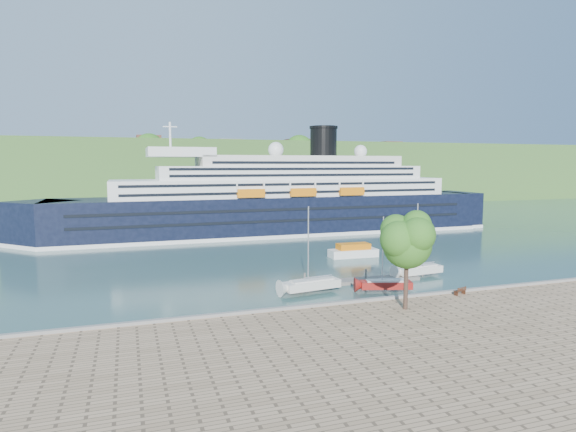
% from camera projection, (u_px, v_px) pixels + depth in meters
% --- Properties ---
extents(ground, '(400.00, 400.00, 0.00)m').
position_uv_depth(ground, '(401.00, 306.00, 52.31)').
color(ground, '#2D514F').
rests_on(ground, ground).
extents(far_hillside, '(400.00, 50.00, 24.00)m').
position_uv_depth(far_hillside, '(202.00, 173.00, 187.71)').
color(far_hillside, '#3C6126').
rests_on(far_hillside, ground).
extents(quay_coping, '(220.00, 0.50, 0.30)m').
position_uv_depth(quay_coping, '(402.00, 296.00, 51.99)').
color(quay_coping, slate).
rests_on(quay_coping, promenade).
extents(cruise_ship, '(106.93, 15.93, 24.00)m').
position_uv_depth(cruise_ship, '(276.00, 180.00, 105.80)').
color(cruise_ship, black).
rests_on(cruise_ship, ground).
extents(park_bench, '(1.65, 1.00, 0.99)m').
position_uv_depth(park_bench, '(460.00, 290.00, 53.12)').
color(park_bench, '#4F2A16').
rests_on(park_bench, promenade).
extents(promenade_tree, '(6.45, 6.45, 10.68)m').
position_uv_depth(promenade_tree, '(407.00, 256.00, 47.39)').
color(promenade_tree, '#225616').
rests_on(promenade_tree, promenade).
extents(floating_pontoon, '(19.05, 3.29, 0.42)m').
position_uv_depth(floating_pontoon, '(351.00, 281.00, 62.65)').
color(floating_pontoon, slate).
rests_on(floating_pontoon, ground).
extents(sailboat_white_near, '(7.94, 3.19, 9.98)m').
position_uv_depth(sailboat_white_near, '(312.00, 252.00, 57.21)').
color(sailboat_white_near, silver).
rests_on(sailboat_white_near, ground).
extents(sailboat_red, '(7.04, 3.82, 8.76)m').
position_uv_depth(sailboat_red, '(387.00, 256.00, 57.70)').
color(sailboat_red, maroon).
rests_on(sailboat_red, ground).
extents(sailboat_white_far, '(7.67, 2.86, 9.68)m').
position_uv_depth(sailboat_white_far, '(420.00, 242.00, 65.45)').
color(sailboat_white_far, silver).
rests_on(sailboat_white_far, ground).
extents(tender_launch, '(8.31, 3.02, 2.28)m').
position_uv_depth(tender_launch, '(353.00, 250.00, 80.10)').
color(tender_launch, orange).
rests_on(tender_launch, ground).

